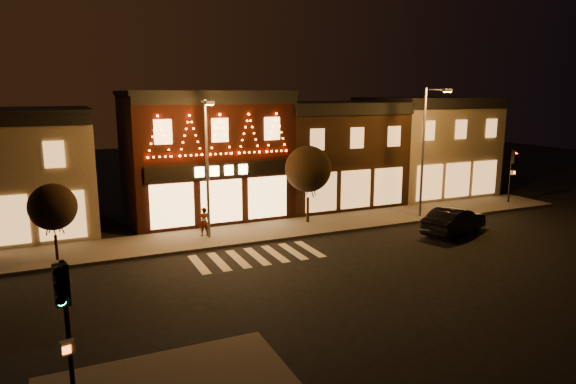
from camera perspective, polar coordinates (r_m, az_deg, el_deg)
ground at (r=22.41m, az=0.17°, el=-10.23°), size 120.00×120.00×0.00m
sidewalk_far at (r=30.13m, az=-2.68°, el=-4.45°), size 44.00×4.00×0.15m
building_pulp at (r=34.32m, az=-9.56°, el=4.29°), size 10.20×8.34×8.30m
building_right_a at (r=37.91m, az=4.51°, el=4.44°), size 9.20×8.28×7.50m
building_right_b at (r=42.94m, az=15.14°, el=5.07°), size 9.20×8.28×7.80m
traffic_signal_near at (r=12.94m, az=-23.85°, el=-12.57°), size 0.35×0.45×4.29m
traffic_signal_far at (r=40.62m, az=24.07°, el=2.82°), size 0.33×0.45×3.95m
streetlamp_mid at (r=27.86m, az=-9.08°, el=3.74°), size 0.52×1.76×7.66m
streetlamp_right at (r=33.61m, az=15.35°, el=5.41°), size 0.64×1.91×8.33m
tree_left at (r=26.69m, az=-25.03°, el=-1.55°), size 2.26×2.26×3.77m
tree_right at (r=31.30m, az=2.28°, el=2.61°), size 2.89×2.89×4.83m
dark_sedan at (r=31.24m, az=18.26°, el=-3.08°), size 5.12×3.25×1.59m
pedestrian at (r=29.06m, az=-9.47°, el=-3.33°), size 0.61×0.40×1.66m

